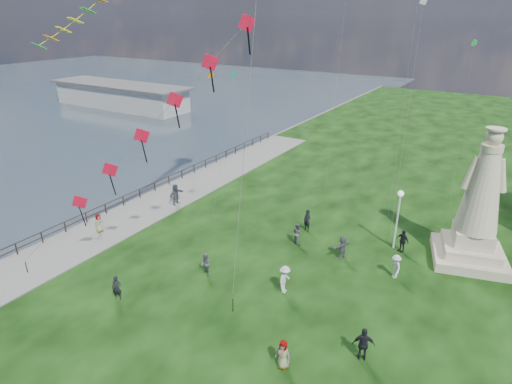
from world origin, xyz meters
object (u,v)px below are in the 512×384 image
Objects in this scene: person_0 at (117,288)px; person_10 at (99,224)px; person_8 at (396,266)px; person_5 at (176,195)px; person_2 at (285,279)px; person_1 at (206,264)px; person_3 at (364,344)px; pier_pavilion at (120,95)px; lamppost at (399,207)px; statue at (477,214)px; person_4 at (283,354)px; person_6 at (307,220)px; person_7 at (297,233)px; person_9 at (402,241)px; person_11 at (342,247)px.

person_10 is (-7.89, 5.19, -0.05)m from person_0.
person_5 is at bearing -127.47° from person_8.
person_8 is at bearing -51.64° from person_2.
person_1 is 0.83× the size of person_3.
lamppost reaches higher than pier_pavilion.
pier_pavilion is 61.97m from person_0.
person_4 is (-6.44, -15.65, -2.81)m from statue.
lamppost is 12.34m from person_3.
person_3 is 0.98× the size of person_5.
statue is 12.10m from person_6.
statue is at bearing -126.62° from person_7.
person_5 is (-14.60, 6.43, 0.05)m from person_2.
pier_pavilion is 3.14× the size of statue.
statue is 5.17× the size of person_6.
statue reaches higher than person_3.
pier_pavilion is 61.09m from person_1.
person_7 is (6.24, 11.95, 0.03)m from person_0.
statue is at bearing -127.21° from person_3.
pier_pavilion is at bearing 143.30° from statue.
person_8 is (-0.57, 8.17, -0.11)m from person_3.
person_9 is at bearing -124.10° from person_7.
person_6 is at bearing -76.18° from person_3.
person_5 is (-6.26, 12.42, 0.17)m from person_0.
person_6 reaches higher than person_10.
person_7 reaches higher than person_4.
pier_pavilion is at bearing 3.49° from person_7.
statue is at bearing -80.07° from person_5.
person_4 is 19.66m from person_10.
person_3 reaches higher than person_6.
person_1 is 12.53m from person_8.
statue reaches higher than person_2.
person_3 is 22.35m from person_10.
person_1 is 11.87m from person_5.
person_4 reaches higher than person_1.
person_5 is at bearing -47.59° from person_3.
lamppost is at bearing -121.06° from person_7.
person_4 is (-1.49, -14.58, -2.53)m from lamppost.
person_2 reaches higher than person_11.
statue is 24.32m from person_5.
person_1 is 9.69m from person_11.
lamppost is 2.44× the size of person_3.
person_5 reaches higher than person_2.
statue reaches higher than lamppost.
pier_pavilion is 15.86× the size of person_3.
person_5 is at bearing 87.85° from person_0.
person_11 is (1.56, 5.70, -0.06)m from person_2.
statue is at bearing -21.96° from pier_pavilion.
person_6 is (3.05, 9.22, 0.14)m from person_1.
person_11 is (-4.45, 8.63, -0.08)m from person_3.
person_11 is at bearing -130.81° from person_8.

